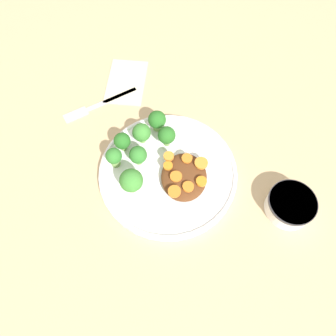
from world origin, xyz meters
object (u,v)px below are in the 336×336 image
(dip_bowl, at_px, (290,205))
(plate, at_px, (168,172))
(fork, at_px, (94,107))
(napkin, at_px, (126,81))

(dip_bowl, bearing_deg, plate, -103.86)
(fork, bearing_deg, napkin, -162.65)
(fork, relative_size, napkin, 1.14)
(fork, bearing_deg, plate, 105.29)
(napkin, bearing_deg, fork, -39.18)
(dip_bowl, height_order, fork, dip_bowl)
(napkin, bearing_deg, plate, 26.03)
(plate, height_order, napkin, plate)
(plate, xyz_separation_m, fork, (-0.17, -0.19, -0.01))
(plate, distance_m, napkin, 0.28)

